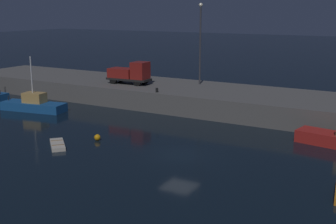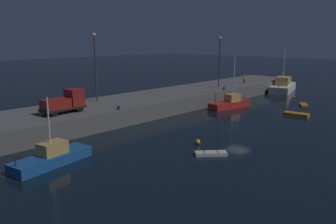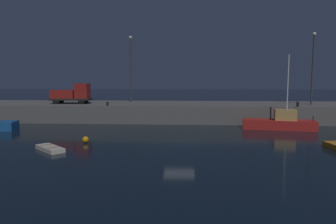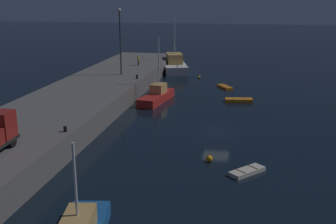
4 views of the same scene
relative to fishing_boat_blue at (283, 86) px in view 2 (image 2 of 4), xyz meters
name	(u,v)px [view 2 (image 2 of 4)]	position (x,y,z in m)	size (l,w,h in m)	color
ground_plane	(239,130)	(-32.40, -9.83, -1.06)	(320.00, 320.00, 0.00)	black
pier_quay	(147,104)	(-32.40, 6.00, 0.01)	(77.24, 10.18, 2.14)	#5B5956
fishing_boat_blue	(283,86)	(0.00, 0.00, 0.00)	(11.51, 6.46, 9.05)	silver
fishing_boat_white	(230,103)	(-21.96, -1.70, -0.33)	(7.60, 3.26, 7.82)	red
fishing_boat_orange	(52,157)	(-53.15, -4.40, -0.40)	(7.37, 3.36, 5.83)	#195193
dinghy_orange_near	(211,153)	(-41.86, -12.79, -0.91)	(2.84, 2.73, 0.34)	beige
rowboat_white_mid	(304,105)	(-12.55, -9.50, -0.91)	(3.09, 2.38, 0.35)	orange
dinghy_red_small	(296,114)	(-20.33, -11.62, -0.85)	(1.71, 3.43, 0.47)	orange
mooring_buoy_near	(198,142)	(-40.17, -9.86, -0.80)	(0.53, 0.53, 0.53)	orange
mooring_buoy_mid	(294,97)	(-6.20, -5.08, -0.85)	(0.42, 0.42, 0.42)	orange
lamp_post_west	(95,62)	(-39.68, 8.41, 6.37)	(0.44, 0.44, 9.19)	#38383D
lamp_post_east	(220,58)	(-16.34, 4.50, 6.20)	(0.44, 0.44, 8.86)	#38383D
utility_truck	(65,102)	(-46.69, 4.55, 2.34)	(5.23, 2.12, 2.63)	black
dockworker	(244,78)	(-8.20, 4.21, 2.01)	(0.43, 0.30, 1.62)	black
bollard_west	(119,108)	(-41.30, 1.54, 1.31)	(0.28, 0.28, 0.45)	black
bollard_central	(224,88)	(-19.01, 1.56, 1.36)	(0.28, 0.28, 0.56)	black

